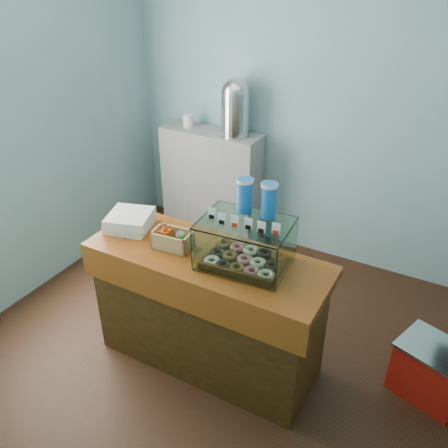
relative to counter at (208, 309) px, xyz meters
The scene contains 9 objects.
ground 0.52m from the counter, 90.00° to the left, with size 3.50×3.50×0.00m, color black.
room_shell 1.27m from the counter, 84.37° to the left, with size 3.54×3.04×2.82m.
counter is the anchor object (origin of this frame).
back_shelf 1.82m from the counter, 119.76° to the left, with size 1.00×0.32×1.10m, color gray.
display_case 0.66m from the counter, 13.92° to the left, with size 0.57×0.44×0.51m.
condiment_crate 0.56m from the counter, behind, with size 0.26×0.18×0.17m.
pastry_boxes 0.82m from the counter, behind, with size 0.37×0.36×0.11m.
coffee_urn 1.93m from the counter, 112.02° to the left, with size 0.29×0.29×0.53m.
red_cooler 1.52m from the counter, 17.22° to the left, with size 0.54×0.47×0.40m.
Camera 1 is at (1.32, -2.39, 2.58)m, focal length 38.00 mm.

